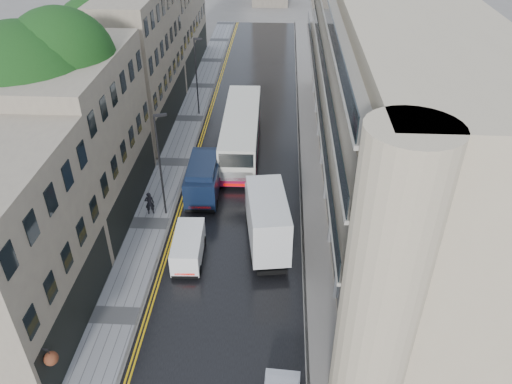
# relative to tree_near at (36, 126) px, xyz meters

# --- Properties ---
(road) EXTENTS (9.00, 85.00, 0.02)m
(road) POSITION_rel_tree_near_xyz_m (12.50, 7.50, -6.94)
(road) COLOR black
(road) RESTS_ON ground
(left_sidewalk) EXTENTS (2.70, 85.00, 0.12)m
(left_sidewalk) POSITION_rel_tree_near_xyz_m (6.65, 7.50, -6.89)
(left_sidewalk) COLOR gray
(left_sidewalk) RESTS_ON ground
(right_sidewalk) EXTENTS (1.80, 85.00, 0.12)m
(right_sidewalk) POSITION_rel_tree_near_xyz_m (17.90, 7.50, -6.89)
(right_sidewalk) COLOR slate
(right_sidewalk) RESTS_ON ground
(old_shop_row) EXTENTS (4.50, 56.00, 12.00)m
(old_shop_row) POSITION_rel_tree_near_xyz_m (3.05, 10.00, -0.95)
(old_shop_row) COLOR gray
(old_shop_row) RESTS_ON ground
(modern_block) EXTENTS (8.00, 40.00, 14.00)m
(modern_block) POSITION_rel_tree_near_xyz_m (22.80, 6.00, 0.05)
(modern_block) COLOR tan
(modern_block) RESTS_ON ground
(tree_near) EXTENTS (10.56, 10.56, 13.89)m
(tree_near) POSITION_rel_tree_near_xyz_m (0.00, 0.00, 0.00)
(tree_near) COLOR black
(tree_near) RESTS_ON ground
(tree_far) EXTENTS (9.24, 9.24, 12.46)m
(tree_far) POSITION_rel_tree_near_xyz_m (0.30, 13.00, -0.72)
(tree_far) COLOR black
(tree_far) RESTS_ON ground
(cream_bus) EXTENTS (3.07, 12.52, 3.40)m
(cream_bus) POSITION_rel_tree_near_xyz_m (10.85, 6.42, -5.22)
(cream_bus) COLOR white
(cream_bus) RESTS_ON road
(white_lorry) EXTENTS (3.33, 7.80, 3.97)m
(white_lorry) POSITION_rel_tree_near_xyz_m (13.86, -4.19, -4.94)
(white_lorry) COLOR silver
(white_lorry) RESTS_ON road
(white_van) EXTENTS (1.86, 4.04, 1.80)m
(white_van) POSITION_rel_tree_near_xyz_m (9.16, -5.56, -6.03)
(white_van) COLOR white
(white_van) RESTS_ON road
(navy_van) EXTENTS (2.35, 5.65, 2.86)m
(navy_van) POSITION_rel_tree_near_xyz_m (8.83, 1.31, -5.50)
(navy_van) COLOR black
(navy_van) RESTS_ON road
(pedestrian) EXTENTS (0.73, 0.59, 1.74)m
(pedestrian) POSITION_rel_tree_near_xyz_m (6.42, 0.34, -5.95)
(pedestrian) COLOR black
(pedestrian) RESTS_ON left_sidewalk
(lamp_post_near) EXTENTS (0.86, 0.46, 7.55)m
(lamp_post_near) POSITION_rel_tree_near_xyz_m (7.47, 0.42, -3.05)
(lamp_post_near) COLOR black
(lamp_post_near) RESTS_ON left_sidewalk
(lamp_post_far) EXTENTS (0.84, 0.26, 7.37)m
(lamp_post_far) POSITION_rel_tree_near_xyz_m (7.35, 16.92, -3.14)
(lamp_post_far) COLOR black
(lamp_post_far) RESTS_ON left_sidewalk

